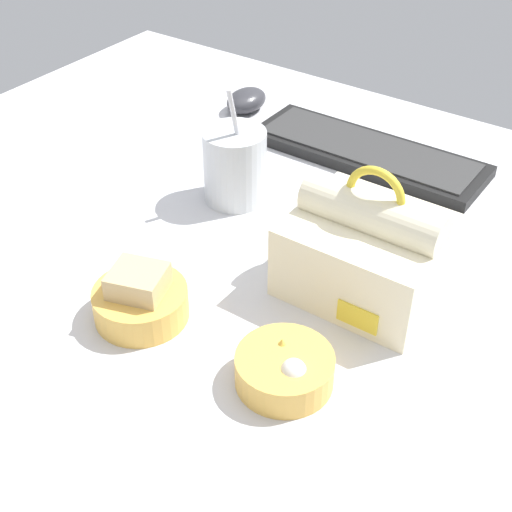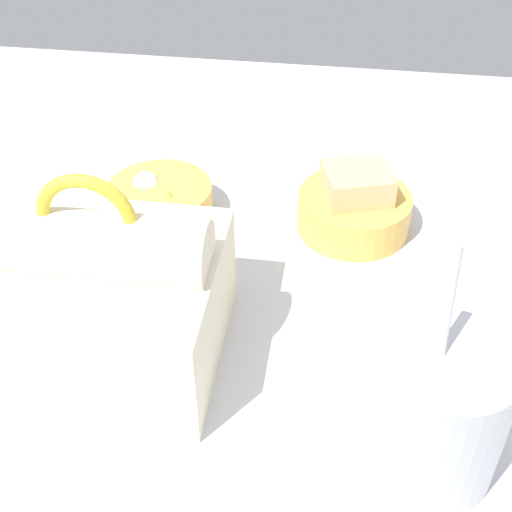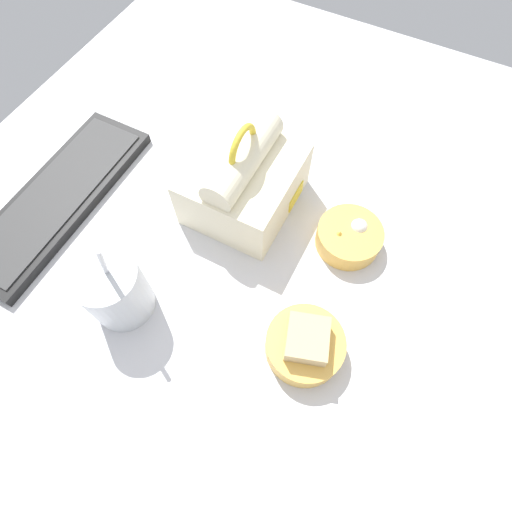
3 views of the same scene
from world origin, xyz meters
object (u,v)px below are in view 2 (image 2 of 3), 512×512
Objects in this scene: lunch_bag at (102,298)px; bento_bowl_sandwich at (354,207)px; bento_bowl_snacks at (160,201)px; soup_cup at (437,411)px.

lunch_bag is 1.63× the size of bento_bowl_sandwich.
lunch_bag reaches higher than bento_bowl_sandwich.
bento_bowl_sandwich is (-19.13, -19.92, -3.33)cm from lunch_bag.
bento_bowl_sandwich reaches higher than bento_bowl_snacks.
lunch_bag is 19.36cm from bento_bowl_snacks.
soup_cup is 28.10cm from bento_bowl_sandwich.
lunch_bag is at bearing 46.16° from bento_bowl_sandwich.
bento_bowl_snacks is (25.80, -26.26, -3.68)cm from soup_cup.
lunch_bag is 27.82cm from bento_bowl_sandwich.
bento_bowl_sandwich is at bearing -133.84° from lunch_bag.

